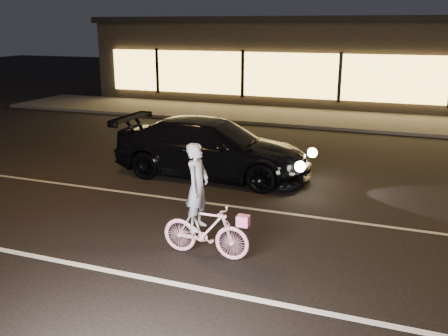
% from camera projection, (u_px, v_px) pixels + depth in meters
% --- Properties ---
extents(ground, '(90.00, 90.00, 0.00)m').
position_uv_depth(ground, '(215.00, 246.00, 8.97)').
color(ground, black).
rests_on(ground, ground).
extents(lane_stripe_near, '(60.00, 0.12, 0.01)m').
position_uv_depth(lane_stripe_near, '(179.00, 284.00, 7.62)').
color(lane_stripe_near, silver).
rests_on(lane_stripe_near, ground).
extents(lane_stripe_far, '(60.00, 0.10, 0.01)m').
position_uv_depth(lane_stripe_far, '(249.00, 208.00, 10.76)').
color(lane_stripe_far, gray).
rests_on(lane_stripe_far, ground).
extents(sidewalk, '(30.00, 4.00, 0.12)m').
position_uv_depth(sidewalk, '(331.00, 119.00, 20.63)').
color(sidewalk, '#383533').
rests_on(sidewalk, ground).
extents(storefront, '(25.40, 8.42, 4.20)m').
position_uv_depth(storefront, '(352.00, 59.00, 25.42)').
color(storefront, black).
rests_on(storefront, ground).
extents(cyclist, '(1.57, 0.54, 1.98)m').
position_uv_depth(cyclist, '(203.00, 217.00, 8.40)').
color(cyclist, '#E74C7F').
rests_on(cyclist, ground).
extents(sedan, '(5.20, 2.15, 1.50)m').
position_uv_depth(sedan, '(212.00, 148.00, 12.92)').
color(sedan, black).
rests_on(sedan, ground).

